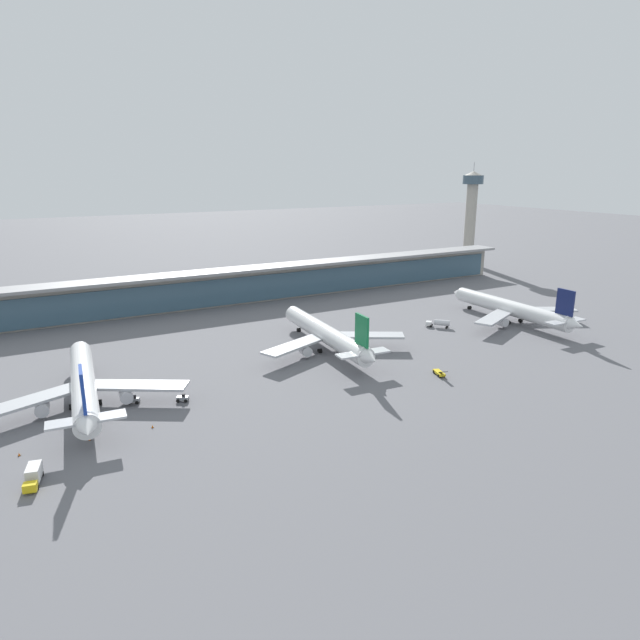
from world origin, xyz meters
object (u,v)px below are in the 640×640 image
Objects in this scene: service_truck_mid_apron_grey at (134,400)px; safety_cone_alpha at (90,439)px; safety_cone_bravo at (19,454)px; service_truck_by_tail_grey at (183,398)px; control_tower at (471,209)px; airliner_left_stand at (83,384)px; service_truck_under_wing_yellow at (33,475)px; airliner_right_stand at (512,309)px; service_truck_near_nose_white at (439,323)px; service_truck_on_taxiway_yellow at (439,373)px; safety_cone_charlie at (152,426)px; airliner_centre_stand at (327,334)px.

safety_cone_alpha is at bearing -128.34° from service_truck_mid_apron_grey.
service_truck_by_tail_grey is at bearing 16.37° from safety_cone_bravo.
control_tower is (221.25, 116.56, 31.92)m from service_truck_mid_apron_grey.
airliner_left_stand is 35.83m from service_truck_under_wing_yellow.
service_truck_mid_apron_grey reaches higher than safety_cone_alpha.
airliner_right_stand is 8.05× the size of service_truck_near_nose_white.
control_tower reaches higher than service_truck_on_taxiway_yellow.
service_truck_on_taxiway_yellow reaches higher than service_truck_mid_apron_grey.
service_truck_mid_apron_grey is (23.35, 28.33, -0.82)m from service_truck_under_wing_yellow.
airliner_left_stand is at bearing 85.34° from safety_cone_alpha.
safety_cone_bravo is at bearing 99.69° from service_truck_under_wing_yellow.
safety_cone_charlie is (26.50, -0.37, 0.00)m from safety_cone_bravo.
service_truck_on_taxiway_yellow is (89.58, -27.02, -4.55)m from airliner_left_stand.
service_truck_near_nose_white is 112.57m from service_truck_mid_apron_grey.
airliner_left_stand is 8.06× the size of service_truck_near_nose_white.
safety_cone_charlie is (-61.50, -28.85, -5.04)m from airliner_centre_stand.
airliner_centre_stand is 91.25× the size of safety_cone_charlie.
service_truck_near_nose_white is (-28.63, 7.95, -3.65)m from airliner_right_stand.
airliner_left_stand reaches higher than safety_cone_charlie.
service_truck_mid_apron_grey is 4.72× the size of safety_cone_bravo.
service_truck_mid_apron_grey is 82.09m from service_truck_on_taxiway_yellow.
service_truck_under_wing_yellow is 102.60m from service_truck_on_taxiway_yellow.
airliner_centre_stand is 1.00× the size of airliner_right_stand.
service_truck_on_taxiway_yellow is at bearing -4.20° from safety_cone_alpha.
service_truck_on_taxiway_yellow is at bearing -130.62° from service_truck_near_nose_white.
airliner_right_stand is at bearing 26.05° from service_truck_on_taxiway_yellow.
service_truck_on_taxiway_yellow is (68.12, -17.26, -0.07)m from service_truck_by_tail_grey.
control_tower is at bearing 29.99° from service_truck_by_tail_grey.
safety_cone_charlie is at bearing -0.80° from safety_cone_bravo.
service_truck_on_taxiway_yellow is 0.12× the size of control_tower.
airliner_centre_stand is 77.81m from airliner_right_stand.
airliner_right_stand is 68.09m from service_truck_on_taxiway_yellow.
airliner_centre_stand reaches higher than service_truck_near_nose_white.
safety_cone_charlie is (-110.50, -31.60, -1.39)m from service_truck_near_nose_white.
service_truck_under_wing_yellow reaches higher than safety_cone_charlie.
service_truck_under_wing_yellow is at bearing -176.52° from service_truck_on_taxiway_yellow.
airliner_left_stand is 24.32m from safety_cone_charlie.
service_truck_near_nose_white is at bearing 11.54° from service_truck_by_tail_grey.
service_truck_mid_apron_grey is 0.06× the size of control_tower.
airliner_centre_stand reaches higher than safety_cone_bravo.
airliner_left_stand is 12.45m from service_truck_mid_apron_grey.
safety_cone_bravo and safety_cone_charlie have the same top height.
airliner_centre_stand is at bearing 11.70° from service_truck_mid_apron_grey.
service_truck_near_nose_white reaches higher than safety_cone_alpha.
airliner_left_stand reaches higher than service_truck_near_nose_white.
service_truck_on_taxiway_yellow is at bearing -15.62° from service_truck_mid_apron_grey.
safety_cone_alpha is at bearing -94.66° from airliner_left_stand.
safety_cone_alpha is 1.00× the size of safety_cone_bravo.
service_truck_mid_apron_grey is (-62.47, -12.94, -4.48)m from airliner_centre_stand.
safety_cone_charlie is (11.49, -20.84, -5.04)m from airliner_left_stand.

